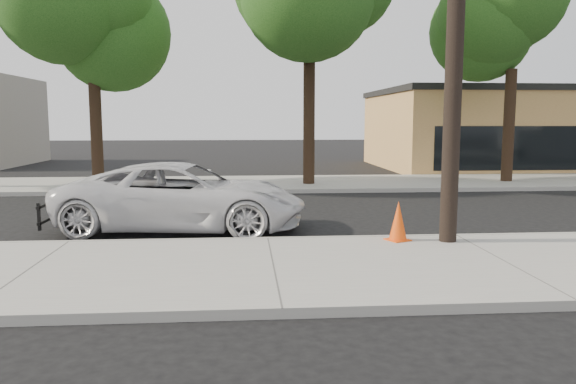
# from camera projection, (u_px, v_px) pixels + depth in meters

# --- Properties ---
(ground) EXTENTS (120.00, 120.00, 0.00)m
(ground) POSITION_uv_depth(u_px,v_px,m) (264.00, 226.00, 13.70)
(ground) COLOR black
(ground) RESTS_ON ground
(near_sidewalk) EXTENTS (90.00, 4.40, 0.15)m
(near_sidewalk) POSITION_uv_depth(u_px,v_px,m) (273.00, 269.00, 9.44)
(near_sidewalk) COLOR gray
(near_sidewalk) RESTS_ON ground
(far_sidewalk) EXTENTS (90.00, 5.00, 0.15)m
(far_sidewalk) POSITION_uv_depth(u_px,v_px,m) (256.00, 184.00, 22.09)
(far_sidewalk) COLOR gray
(far_sidewalk) RESTS_ON ground
(curb_near) EXTENTS (90.00, 0.12, 0.16)m
(curb_near) POSITION_uv_depth(u_px,v_px,m) (268.00, 241.00, 11.61)
(curb_near) COLOR #9E9B93
(curb_near) RESTS_ON ground
(building_main) EXTENTS (18.00, 10.00, 4.00)m
(building_main) POSITION_uv_depth(u_px,v_px,m) (547.00, 131.00, 30.51)
(building_main) COLOR tan
(building_main) RESTS_ON ground
(utility_pole) EXTENTS (1.40, 0.34, 9.00)m
(utility_pole) POSITION_uv_depth(u_px,v_px,m) (456.00, 8.00, 10.71)
(utility_pole) COLOR black
(utility_pole) RESTS_ON near_sidewalk
(tree_b) EXTENTS (4.34, 4.20, 8.45)m
(tree_b) POSITION_uv_depth(u_px,v_px,m) (96.00, 21.00, 20.43)
(tree_b) COLOR black
(tree_b) RESTS_ON far_sidewalk
(tree_c) EXTENTS (4.96, 4.80, 9.55)m
(tree_c) POSITION_uv_depth(u_px,v_px,m) (316.00, 1.00, 20.54)
(tree_c) COLOR black
(tree_c) RESTS_ON far_sidewalk
(tree_d) EXTENTS (4.50, 4.35, 8.75)m
(tree_d) POSITION_uv_depth(u_px,v_px,m) (521.00, 20.00, 21.54)
(tree_d) COLOR black
(tree_d) RESTS_ON far_sidewalk
(police_cruiser) EXTENTS (5.97, 3.28, 1.59)m
(police_cruiser) POSITION_uv_depth(u_px,v_px,m) (183.00, 197.00, 13.10)
(police_cruiser) COLOR silver
(police_cruiser) RESTS_ON ground
(traffic_cone) EXTENTS (0.55, 0.55, 0.80)m
(traffic_cone) POSITION_uv_depth(u_px,v_px,m) (398.00, 221.00, 11.31)
(traffic_cone) COLOR #FA4E0D
(traffic_cone) RESTS_ON near_sidewalk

